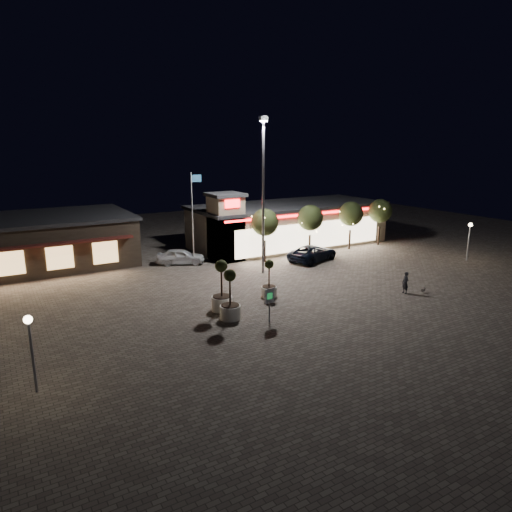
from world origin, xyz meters
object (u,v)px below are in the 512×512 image
white_sedan (181,256)px  valet_sign (269,299)px  pickup_truck (313,253)px  planter_left (222,295)px  planter_mid (230,304)px  pedestrian (405,283)px

white_sedan → valet_sign: valet_sign is taller
pickup_truck → planter_left: planter_left is taller
white_sedan → planter_left: bearing=-163.9°
pickup_truck → planter_left: 14.64m
white_sedan → planter_mid: size_ratio=1.32×
pickup_truck → planter_mid: size_ratio=1.67×
pickup_truck → planter_mid: planter_mid is taller
pedestrian → planter_left: (-12.65, 3.57, 0.24)m
pickup_truck → valet_sign: size_ratio=2.49×
valet_sign → planter_mid: bearing=136.7°
pedestrian → planter_mid: bearing=-89.6°
valet_sign → pedestrian: bearing=-1.7°
pedestrian → valet_sign: 11.14m
planter_mid → white_sedan: bearing=81.0°
pedestrian → valet_sign: size_ratio=0.75×
planter_mid → pedestrian: bearing=-8.8°
white_sedan → pedestrian: size_ratio=2.61×
planter_left → valet_sign: 3.61m
pickup_truck → pedestrian: (-0.09, -10.78, 0.06)m
planter_left → valet_sign: size_ratio=1.58×
pickup_truck → planter_left: bearing=102.4°
pickup_truck → pedestrian: size_ratio=3.31×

